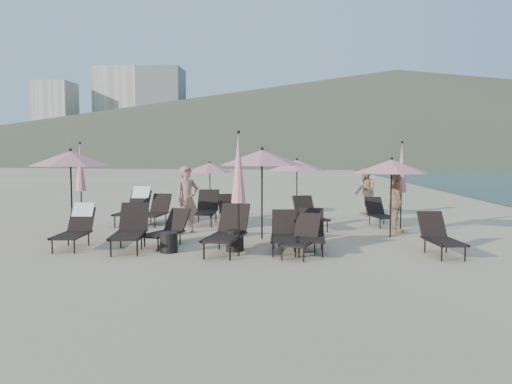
# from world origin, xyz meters

# --- Properties ---
(ground) EXTENTS (800.00, 800.00, 0.00)m
(ground) POSITION_xyz_m (0.00, 0.00, 0.00)
(ground) COLOR #D6BA8C
(ground) RESTS_ON ground
(volcanic_headland) EXTENTS (690.00, 690.00, 55.00)m
(volcanic_headland) POSITION_xyz_m (71.37, 302.62, 26.49)
(volcanic_headland) COLOR brown
(volcanic_headland) RESTS_ON ground
(hotel_skyline) EXTENTS (109.00, 82.00, 55.00)m
(hotel_skyline) POSITION_xyz_m (-93.62, 271.21, 24.18)
(hotel_skyline) COLOR beige
(hotel_skyline) RESTS_ON ground
(lounger_0) EXTENTS (0.74, 1.68, 1.02)m
(lounger_0) POSITION_xyz_m (-4.46, -0.10, 0.49)
(lounger_0) COLOR black
(lounger_0) RESTS_ON ground
(lounger_1) EXTENTS (0.97, 1.89, 1.04)m
(lounger_1) POSITION_xyz_m (-3.04, -0.31, 0.49)
(lounger_1) COLOR black
(lounger_1) RESTS_ON ground
(lounger_2) EXTENTS (1.03, 1.60, 0.86)m
(lounger_2) POSITION_xyz_m (-2.34, 0.29, 0.40)
(lounger_2) COLOR black
(lounger_2) RESTS_ON ground
(lounger_3) EXTENTS (0.97, 1.61, 0.87)m
(lounger_3) POSITION_xyz_m (0.95, -0.64, 0.41)
(lounger_3) COLOR black
(lounger_3) RESTS_ON ground
(lounger_4) EXTENTS (0.66, 1.63, 0.93)m
(lounger_4) POSITION_xyz_m (1.16, -0.16, 0.43)
(lounger_4) COLOR black
(lounger_4) RESTS_ON ground
(lounger_5) EXTENTS (0.75, 1.62, 0.90)m
(lounger_5) POSITION_xyz_m (4.01, -0.34, 0.42)
(lounger_5) COLOR black
(lounger_5) RESTS_ON ground
(lounger_6) EXTENTS (0.75, 1.91, 1.18)m
(lounger_6) POSITION_xyz_m (-4.41, 4.12, 0.56)
(lounger_6) COLOR black
(lounger_6) RESTS_ON ground
(lounger_7) EXTENTS (0.74, 1.69, 0.95)m
(lounger_7) POSITION_xyz_m (-3.68, 3.94, 0.45)
(lounger_7) COLOR black
(lounger_7) RESTS_ON ground
(lounger_8) EXTENTS (0.77, 1.88, 1.07)m
(lounger_8) POSITION_xyz_m (-2.12, 4.35, 0.50)
(lounger_8) COLOR black
(lounger_8) RESTS_ON ground
(lounger_9) EXTENTS (1.13, 1.77, 0.95)m
(lounger_9) POSITION_xyz_m (-1.26, 4.09, 0.44)
(lounger_9) COLOR black
(lounger_9) RESTS_ON ground
(lounger_10) EXTENTS (1.13, 1.79, 0.96)m
(lounger_10) POSITION_xyz_m (1.22, 3.40, 0.45)
(lounger_10) COLOR black
(lounger_10) RESTS_ON ground
(lounger_11) EXTENTS (0.85, 1.58, 0.86)m
(lounger_11) POSITION_xyz_m (3.44, 4.34, 0.40)
(lounger_11) COLOR black
(lounger_11) RESTS_ON ground
(lounger_12) EXTENTS (0.64, 1.57, 0.90)m
(lounger_12) POSITION_xyz_m (0.55, -0.20, 0.42)
(lounger_12) COLOR black
(lounger_12) RESTS_ON ground
(lounger_13) EXTENTS (0.92, 1.90, 1.05)m
(lounger_13) POSITION_xyz_m (-0.72, -0.48, 0.49)
(lounger_13) COLOR black
(lounger_13) RESTS_ON ground
(umbrella_open_0) EXTENTS (2.23, 2.23, 2.40)m
(umbrella_open_0) POSITION_xyz_m (-5.24, 1.36, 2.12)
(umbrella_open_0) COLOR black
(umbrella_open_0) RESTS_ON ground
(umbrella_open_1) EXTENTS (2.25, 2.25, 2.43)m
(umbrella_open_1) POSITION_xyz_m (-0.09, 1.50, 2.14)
(umbrella_open_1) COLOR black
(umbrella_open_1) RESTS_ON ground
(umbrella_open_2) EXTENTS (2.01, 2.01, 2.16)m
(umbrella_open_2) POSITION_xyz_m (3.35, 2.00, 1.91)
(umbrella_open_2) COLOR black
(umbrella_open_2) RESTS_ON ground
(umbrella_open_3) EXTENTS (1.87, 1.87, 2.02)m
(umbrella_open_3) POSITION_xyz_m (-2.26, 5.91, 1.78)
(umbrella_open_3) COLOR black
(umbrella_open_3) RESTS_ON ground
(umbrella_open_4) EXTENTS (1.98, 1.98, 2.13)m
(umbrella_open_4) POSITION_xyz_m (0.83, 5.25, 1.88)
(umbrella_open_4) COLOR black
(umbrella_open_4) RESTS_ON ground
(umbrella_closed_0) EXTENTS (0.32, 0.32, 2.74)m
(umbrella_closed_0) POSITION_xyz_m (-0.42, -0.89, 1.90)
(umbrella_closed_0) COLOR black
(umbrella_closed_0) RESTS_ON ground
(umbrella_closed_1) EXTENTS (0.31, 0.31, 2.63)m
(umbrella_closed_1) POSITION_xyz_m (3.90, 3.36, 1.83)
(umbrella_closed_1) COLOR black
(umbrella_closed_1) RESTS_ON ground
(umbrella_closed_2) EXTENTS (0.31, 0.31, 2.63)m
(umbrella_closed_2) POSITION_xyz_m (-5.76, 3.13, 1.83)
(umbrella_closed_2) COLOR black
(umbrella_closed_2) RESTS_ON ground
(side_table_0) EXTENTS (0.41, 0.41, 0.45)m
(side_table_0) POSITION_xyz_m (-2.05, -0.60, 0.22)
(side_table_0) COLOR black
(side_table_0) RESTS_ON ground
(side_table_1) EXTENTS (0.38, 0.38, 0.49)m
(side_table_1) POSITION_xyz_m (-0.59, -0.33, 0.24)
(side_table_1) COLOR black
(side_table_1) RESTS_ON ground
(beachgoer_a) EXTENTS (0.83, 0.79, 1.91)m
(beachgoer_a) POSITION_xyz_m (-2.28, 2.32, 0.95)
(beachgoer_a) COLOR #A6745A
(beachgoer_a) RESTS_ON ground
(beachgoer_b) EXTENTS (0.82, 0.98, 1.81)m
(beachgoer_b) POSITION_xyz_m (3.33, 6.95, 0.90)
(beachgoer_b) COLOR #AA7D58
(beachgoer_b) RESTS_ON ground
(beachgoer_c) EXTENTS (0.49, 1.04, 1.72)m
(beachgoer_c) POSITION_xyz_m (3.66, 2.88, 0.86)
(beachgoer_c) COLOR tan
(beachgoer_c) RESTS_ON ground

